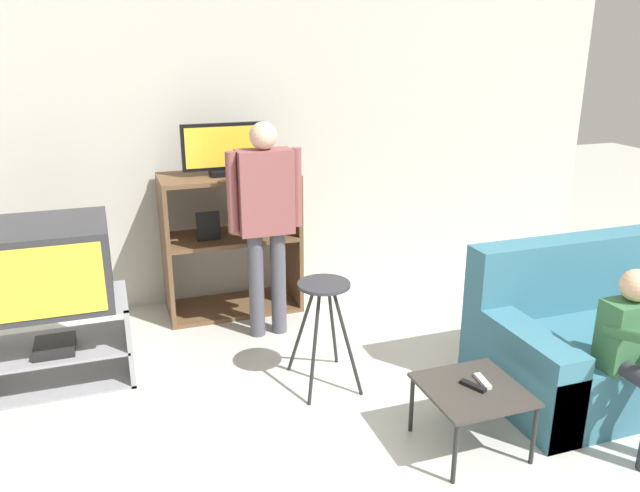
{
  "coord_description": "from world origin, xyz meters",
  "views": [
    {
      "loc": [
        -1.16,
        -1.43,
        2.08
      ],
      "look_at": [
        0.0,
        1.92,
        0.9
      ],
      "focal_mm": 35.0,
      "sensor_mm": 36.0,
      "label": 1
    }
  ],
  "objects_px": {
    "remote_control_black": "(473,386)",
    "couch": "(596,344)",
    "tv_stand": "(56,344)",
    "folding_stool": "(324,305)",
    "media_shelf": "(231,242)",
    "person_standing_adult": "(265,211)",
    "television_main": "(44,264)",
    "remote_control_white": "(483,381)",
    "television_flat": "(224,151)",
    "snack_table": "(472,394)",
    "person_seated_child": "(640,347)"
  },
  "relations": [
    {
      "from": "remote_control_black",
      "to": "couch",
      "type": "bearing_deg",
      "value": -9.99
    },
    {
      "from": "tv_stand",
      "to": "folding_stool",
      "type": "bearing_deg",
      "value": -19.56
    },
    {
      "from": "media_shelf",
      "to": "remote_control_black",
      "type": "height_order",
      "value": "media_shelf"
    },
    {
      "from": "person_standing_adult",
      "to": "remote_control_black",
      "type": "bearing_deg",
      "value": -68.22
    },
    {
      "from": "television_main",
      "to": "couch",
      "type": "height_order",
      "value": "television_main"
    },
    {
      "from": "tv_stand",
      "to": "television_main",
      "type": "relative_size",
      "value": 1.19
    },
    {
      "from": "person_standing_adult",
      "to": "remote_control_white",
      "type": "bearing_deg",
      "value": -65.74
    },
    {
      "from": "tv_stand",
      "to": "person_standing_adult",
      "type": "xyz_separation_m",
      "value": [
        1.43,
        0.23,
        0.68
      ]
    },
    {
      "from": "tv_stand",
      "to": "media_shelf",
      "type": "relative_size",
      "value": 0.82
    },
    {
      "from": "television_main",
      "to": "remote_control_white",
      "type": "bearing_deg",
      "value": -33.42
    },
    {
      "from": "tv_stand",
      "to": "folding_stool",
      "type": "distance_m",
      "value": 1.71
    },
    {
      "from": "television_main",
      "to": "remote_control_white",
      "type": "height_order",
      "value": "television_main"
    },
    {
      "from": "remote_control_black",
      "to": "remote_control_white",
      "type": "distance_m",
      "value": 0.08
    },
    {
      "from": "television_flat",
      "to": "couch",
      "type": "xyz_separation_m",
      "value": [
        1.91,
        -1.9,
        -1.0
      ]
    },
    {
      "from": "tv_stand",
      "to": "media_shelf",
      "type": "height_order",
      "value": "media_shelf"
    },
    {
      "from": "remote_control_white",
      "to": "couch",
      "type": "relative_size",
      "value": 0.1
    },
    {
      "from": "folding_stool",
      "to": "remote_control_black",
      "type": "distance_m",
      "value": 1.03
    },
    {
      "from": "tv_stand",
      "to": "television_main",
      "type": "bearing_deg",
      "value": 93.61
    },
    {
      "from": "remote_control_black",
      "to": "couch",
      "type": "height_order",
      "value": "couch"
    },
    {
      "from": "snack_table",
      "to": "remote_control_white",
      "type": "xyz_separation_m",
      "value": [
        0.08,
        0.03,
        0.04
      ]
    },
    {
      "from": "media_shelf",
      "to": "remote_control_white",
      "type": "distance_m",
      "value": 2.36
    },
    {
      "from": "couch",
      "to": "media_shelf",
      "type": "bearing_deg",
      "value": 134.61
    },
    {
      "from": "snack_table",
      "to": "remote_control_white",
      "type": "distance_m",
      "value": 0.09
    },
    {
      "from": "television_main",
      "to": "television_flat",
      "type": "distance_m",
      "value": 1.54
    },
    {
      "from": "folding_stool",
      "to": "snack_table",
      "type": "height_order",
      "value": "folding_stool"
    },
    {
      "from": "couch",
      "to": "remote_control_white",
      "type": "bearing_deg",
      "value": -165.17
    },
    {
      "from": "media_shelf",
      "to": "couch",
      "type": "bearing_deg",
      "value": -45.39
    },
    {
      "from": "folding_stool",
      "to": "snack_table",
      "type": "bearing_deg",
      "value": -59.73
    },
    {
      "from": "remote_control_white",
      "to": "person_standing_adult",
      "type": "bearing_deg",
      "value": 121.84
    },
    {
      "from": "media_shelf",
      "to": "television_flat",
      "type": "xyz_separation_m",
      "value": [
        -0.02,
        -0.01,
        0.72
      ]
    },
    {
      "from": "person_seated_child",
      "to": "couch",
      "type": "bearing_deg",
      "value": 65.08
    },
    {
      "from": "tv_stand",
      "to": "couch",
      "type": "distance_m",
      "value": 3.37
    },
    {
      "from": "television_main",
      "to": "couch",
      "type": "distance_m",
      "value": 3.42
    },
    {
      "from": "snack_table",
      "to": "tv_stand",
      "type": "bearing_deg",
      "value": 145.52
    },
    {
      "from": "folding_stool",
      "to": "couch",
      "type": "xyz_separation_m",
      "value": [
        1.58,
        -0.59,
        -0.25
      ]
    },
    {
      "from": "snack_table",
      "to": "person_standing_adult",
      "type": "relative_size",
      "value": 0.32
    },
    {
      "from": "tv_stand",
      "to": "media_shelf",
      "type": "bearing_deg",
      "value": 30.71
    },
    {
      "from": "tv_stand",
      "to": "snack_table",
      "type": "xyz_separation_m",
      "value": [
        2.1,
        -1.44,
        0.06
      ]
    },
    {
      "from": "folding_stool",
      "to": "remote_control_white",
      "type": "relative_size",
      "value": 4.75
    },
    {
      "from": "person_standing_adult",
      "to": "couch",
      "type": "bearing_deg",
      "value": -38.65
    },
    {
      "from": "television_main",
      "to": "person_standing_adult",
      "type": "relative_size",
      "value": 0.49
    },
    {
      "from": "snack_table",
      "to": "remote_control_black",
      "type": "distance_m",
      "value": 0.05
    },
    {
      "from": "remote_control_black",
      "to": "person_seated_child",
      "type": "distance_m",
      "value": 0.88
    },
    {
      "from": "tv_stand",
      "to": "remote_control_black",
      "type": "xyz_separation_m",
      "value": [
        2.1,
        -1.44,
        0.1
      ]
    },
    {
      "from": "remote_control_black",
      "to": "remote_control_white",
      "type": "relative_size",
      "value": 1.0
    },
    {
      "from": "snack_table",
      "to": "couch",
      "type": "bearing_deg",
      "value": 15.2
    },
    {
      "from": "tv_stand",
      "to": "person_seated_child",
      "type": "xyz_separation_m",
      "value": [
        2.92,
        -1.68,
        0.31
      ]
    },
    {
      "from": "media_shelf",
      "to": "remote_control_black",
      "type": "relative_size",
      "value": 7.69
    },
    {
      "from": "tv_stand",
      "to": "television_flat",
      "type": "xyz_separation_m",
      "value": [
        1.26,
        0.75,
        1.02
      ]
    },
    {
      "from": "tv_stand",
      "to": "media_shelf",
      "type": "xyz_separation_m",
      "value": [
        1.28,
        0.76,
        0.3
      ]
    }
  ]
}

